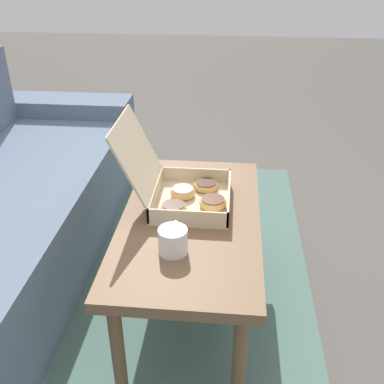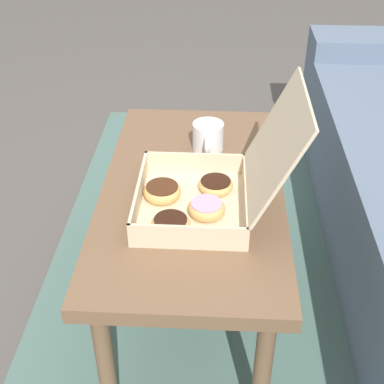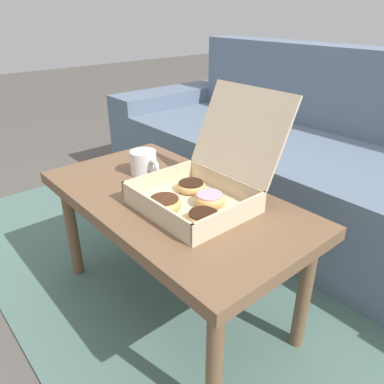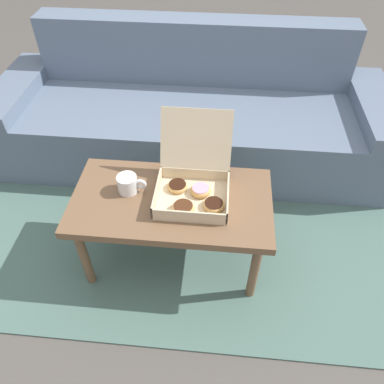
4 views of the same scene
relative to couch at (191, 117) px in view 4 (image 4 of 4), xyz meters
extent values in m
plane|color=#514C47|center=(0.00, -0.82, -0.28)|extent=(12.00, 12.00, 0.00)
cube|color=#4C6B60|center=(0.00, -0.52, -0.28)|extent=(2.65, 1.87, 0.01)
cube|color=slate|center=(0.00, -0.15, -0.07)|extent=(2.05, 0.64, 0.42)
cube|color=slate|center=(0.00, 0.27, 0.13)|extent=(2.05, 0.20, 0.83)
cube|color=slate|center=(-1.15, -0.05, -0.03)|extent=(0.24, 0.84, 0.51)
cube|color=slate|center=(1.15, -0.05, -0.03)|extent=(0.24, 0.84, 0.51)
cube|color=brown|center=(0.00, -0.94, 0.16)|extent=(0.94, 0.50, 0.04)
cylinder|color=brown|center=(-0.41, -1.13, -0.07)|extent=(0.04, 0.04, 0.42)
cylinder|color=brown|center=(0.41, -1.13, -0.07)|extent=(0.04, 0.04, 0.42)
cylinder|color=brown|center=(-0.41, -0.75, -0.07)|extent=(0.04, 0.04, 0.42)
cylinder|color=brown|center=(0.41, -0.75, -0.07)|extent=(0.04, 0.04, 0.42)
cube|color=beige|center=(0.10, -0.94, 0.18)|extent=(0.33, 0.28, 0.01)
cube|color=beige|center=(0.10, -1.08, 0.22)|extent=(0.33, 0.01, 0.06)
cube|color=beige|center=(0.10, -0.80, 0.22)|extent=(0.33, 0.01, 0.06)
cube|color=beige|center=(-0.07, -0.94, 0.22)|extent=(0.01, 0.28, 0.06)
cube|color=beige|center=(0.26, -0.94, 0.22)|extent=(0.01, 0.28, 0.06)
cube|color=beige|center=(0.10, -0.74, 0.37)|extent=(0.33, 0.13, 0.26)
torus|color=tan|center=(0.13, -0.90, 0.20)|extent=(0.10, 0.10, 0.04)
cylinder|color=pink|center=(0.13, -0.90, 0.21)|extent=(0.08, 0.08, 0.02)
torus|color=tan|center=(0.06, -1.02, 0.20)|extent=(0.10, 0.10, 0.04)
cylinder|color=#472614|center=(0.06, -1.02, 0.21)|extent=(0.09, 0.09, 0.02)
torus|color=tan|center=(0.20, -0.99, 0.20)|extent=(0.10, 0.10, 0.03)
cylinder|color=black|center=(0.20, -0.99, 0.21)|extent=(0.08, 0.08, 0.01)
torus|color=tan|center=(0.02, -0.88, 0.20)|extent=(0.09, 0.09, 0.03)
cylinder|color=black|center=(0.02, -0.88, 0.21)|extent=(0.08, 0.08, 0.01)
cylinder|color=white|center=(-0.21, -0.91, 0.22)|extent=(0.09, 0.09, 0.09)
torus|color=white|center=(-0.15, -0.91, 0.22)|extent=(0.05, 0.02, 0.05)
camera|label=1|loc=(-1.36, -1.08, 1.06)|focal=42.00mm
camera|label=2|loc=(1.22, -0.88, 1.02)|focal=50.00mm
camera|label=3|loc=(0.86, -1.59, 0.73)|focal=35.00mm
camera|label=4|loc=(0.21, -2.14, 1.43)|focal=35.00mm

